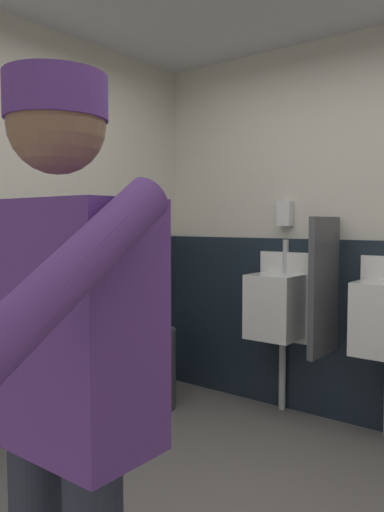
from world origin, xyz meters
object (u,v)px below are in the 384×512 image
at_px(urinal_left, 277,305).
at_px(person, 58,367).
at_px(trash_bin, 154,368).
at_px(soap_dispenser, 285,214).

distance_m(urinal_left, person, 2.53).
bearing_deg(trash_bin, soap_dispenser, 37.62).
bearing_deg(soap_dispenser, person, -74.20).
relative_size(trash_bin, soap_dispenser, 3.26).
height_order(person, soap_dispenser, person).
bearing_deg(urinal_left, trash_bin, -148.87).
distance_m(urinal_left, trash_bin, 1.01).
relative_size(person, soap_dispenser, 9.47).
xyz_separation_m(urinal_left, person, (0.71, -2.42, 0.24)).
xyz_separation_m(person, trash_bin, (-1.47, 1.96, -0.73)).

